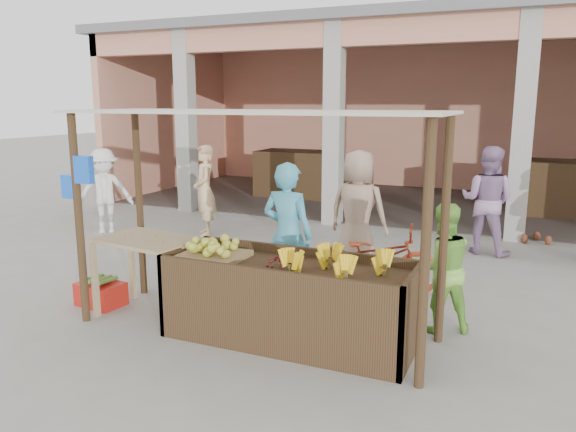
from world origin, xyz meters
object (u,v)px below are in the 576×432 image
at_px(vendor_blue, 287,230).
at_px(vendor_green, 441,264).
at_px(red_crate, 101,294).
at_px(fruit_stall, 289,304).
at_px(motorcycle, 375,257).
at_px(side_table, 148,250).

bearing_deg(vendor_blue, vendor_green, -178.13).
relative_size(vendor_blue, vendor_green, 1.26).
height_order(red_crate, vendor_blue, vendor_blue).
distance_m(red_crate, vendor_green, 4.09).
bearing_deg(fruit_stall, vendor_blue, 114.65).
bearing_deg(red_crate, fruit_stall, 7.44).
bearing_deg(motorcycle, red_crate, 113.01).
bearing_deg(vendor_green, red_crate, -15.39).
bearing_deg(vendor_blue, fruit_stall, 118.25).
bearing_deg(red_crate, vendor_blue, 32.25).
distance_m(side_table, vendor_green, 3.33).
relative_size(vendor_green, motorcycle, 0.84).
bearing_deg(vendor_green, motorcycle, -73.27).
xyz_separation_m(fruit_stall, red_crate, (-2.54, 0.01, -0.26)).
xyz_separation_m(red_crate, motorcycle, (2.94, 1.90, 0.32)).
distance_m(fruit_stall, vendor_blue, 1.20).
bearing_deg(side_table, fruit_stall, 7.65).
relative_size(red_crate, vendor_blue, 0.29).
relative_size(red_crate, motorcycle, 0.31).
height_order(fruit_stall, vendor_blue, vendor_blue).
relative_size(side_table, vendor_blue, 0.65).
height_order(vendor_green, motorcycle, vendor_green).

